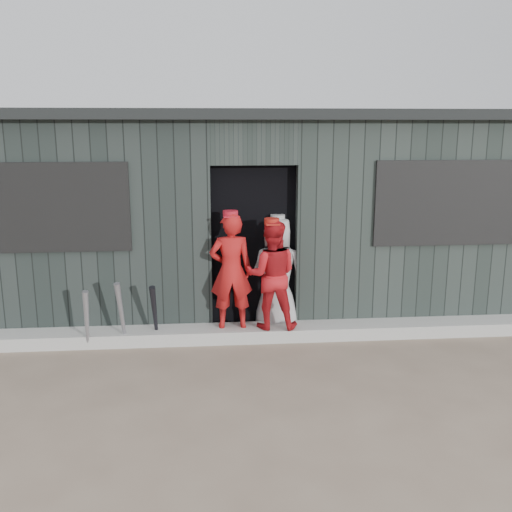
{
  "coord_description": "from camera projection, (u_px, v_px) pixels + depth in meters",
  "views": [
    {
      "loc": [
        -0.54,
        -4.45,
        2.43
      ],
      "look_at": [
        0.0,
        1.8,
        1.0
      ],
      "focal_mm": 40.0,
      "sensor_mm": 36.0,
      "label": 1
    }
  ],
  "objects": [
    {
      "name": "ground",
      "position": [
        274.0,
        415.0,
        4.91
      ],
      "size": [
        80.0,
        80.0,
        0.0
      ],
      "primitive_type": "plane",
      "color": "#705D4D",
      "rests_on": "ground"
    },
    {
      "name": "curb",
      "position": [
        256.0,
        333.0,
        6.66
      ],
      "size": [
        8.0,
        0.36,
        0.15
      ],
      "primitive_type": "cube",
      "color": "#A0A09B",
      "rests_on": "ground"
    },
    {
      "name": "bat_left",
      "position": [
        87.0,
        321.0,
        6.23
      ],
      "size": [
        0.12,
        0.21,
        0.71
      ],
      "primitive_type": "cone",
      "rotation": [
        0.19,
        0.0,
        0.28
      ],
      "color": "gray",
      "rests_on": "ground"
    },
    {
      "name": "bat_mid",
      "position": [
        122.0,
        315.0,
        6.3
      ],
      "size": [
        0.12,
        0.28,
        0.79
      ],
      "primitive_type": "cone",
      "rotation": [
        0.26,
        0.0,
        -0.18
      ],
      "color": "gray",
      "rests_on": "ground"
    },
    {
      "name": "bat_right",
      "position": [
        155.0,
        314.0,
        6.42
      ],
      "size": [
        0.08,
        0.31,
        0.72
      ],
      "primitive_type": "cone",
      "rotation": [
        0.34,
        0.0,
        -0.05
      ],
      "color": "black",
      "rests_on": "ground"
    },
    {
      "name": "player_red_left",
      "position": [
        231.0,
        271.0,
        6.49
      ],
      "size": [
        0.5,
        0.34,
        1.34
      ],
      "primitive_type": "imported",
      "rotation": [
        0.0,
        0.0,
        3.17
      ],
      "color": "#A71414",
      "rests_on": "curb"
    },
    {
      "name": "player_red_right",
      "position": [
        271.0,
        275.0,
        6.49
      ],
      "size": [
        0.66,
        0.55,
        1.25
      ],
      "primitive_type": "imported",
      "rotation": [
        0.0,
        0.0,
        3.02
      ],
      "color": "#B3161B",
      "rests_on": "curb"
    },
    {
      "name": "player_grey_back",
      "position": [
        277.0,
        274.0,
        6.82
      ],
      "size": [
        0.76,
        0.58,
        1.4
      ],
      "primitive_type": "imported",
      "rotation": [
        0.0,
        0.0,
        2.92
      ],
      "color": "#A2A2A2",
      "rests_on": "ground"
    },
    {
      "name": "dugout",
      "position": [
        246.0,
        209.0,
        8.02
      ],
      "size": [
        8.3,
        3.3,
        2.62
      ],
      "color": "black",
      "rests_on": "ground"
    }
  ]
}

